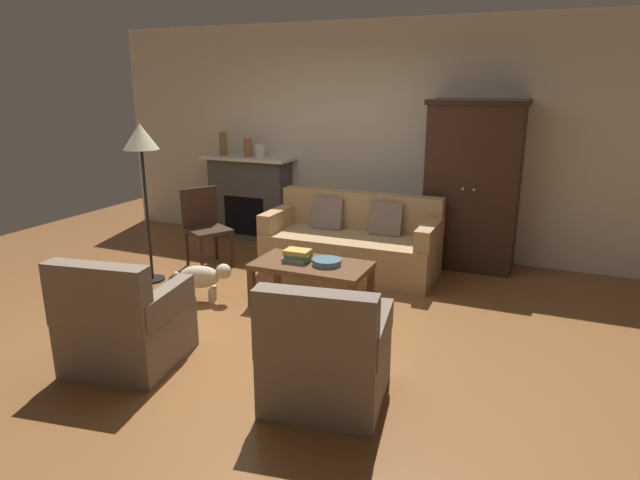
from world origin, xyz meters
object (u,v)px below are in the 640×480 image
book_stack (297,256)px  side_chair_wooden (204,222)px  fruit_bowl (327,262)px  armchair_near_left (124,326)px  armchair_near_right (326,358)px  coffee_table (312,269)px  mantel_vase_terracotta (248,147)px  fireplace (250,197)px  couch (352,244)px  floor_lamp (141,146)px  mantel_vase_bronze (223,144)px  mantel_vase_cream (260,151)px  armoire (472,186)px  dog (203,277)px

book_stack → side_chair_wooden: 1.64m
fruit_bowl → armchair_near_left: bearing=-120.1°
armchair_near_right → side_chair_wooden: (-2.44, 2.13, 0.20)m
coffee_table → mantel_vase_terracotta: bearing=133.6°
fireplace → armchair_near_left: bearing=-74.5°
couch → fruit_bowl: size_ratio=7.08×
fireplace → couch: bearing=-24.0°
coffee_table → armchair_near_right: armchair_near_right is taller
couch → floor_lamp: floor_lamp is taller
fireplace → coffee_table: (1.77, -1.88, -0.20)m
mantel_vase_terracotta → couch: bearing=-23.5°
mantel_vase_bronze → mantel_vase_cream: size_ratio=1.77×
fireplace → fruit_bowl: fireplace is taller
armoire → dog: bearing=-135.5°
couch → fireplace: bearing=156.0°
dog → book_stack: bearing=21.5°
armchair_near_right → dog: size_ratio=1.61×
armoire → floor_lamp: (-3.04, -1.87, 0.49)m
mantel_vase_cream → dog: (0.59, -2.20, -0.96)m
dog → fireplace: bearing=109.0°
dog → fruit_bowl: bearing=16.7°
dog → floor_lamp: bearing=162.5°
mantel_vase_bronze → side_chair_wooden: size_ratio=0.34×
mantel_vase_bronze → armchair_near_left: mantel_vase_bronze is taller
mantel_vase_terracotta → fruit_bowl: bearing=-43.9°
armchair_near_left → mantel_vase_bronze: bearing=111.2°
fruit_bowl → fireplace: bearing=135.8°
fireplace → book_stack: (1.63, -1.88, -0.09)m
book_stack → side_chair_wooden: bearing=157.1°
mantel_vase_cream → fireplace: bearing=174.3°
armoire → fruit_bowl: size_ratio=6.96×
armchair_near_right → fruit_bowl: bearing=112.7°
book_stack → mantel_vase_terracotta: 2.59m
armoire → fruit_bowl: (-1.02, -1.80, -0.50)m
couch → floor_lamp: 2.47m
mantel_vase_terracotta → floor_lamp: bearing=-92.7°
side_chair_wooden → book_stack: bearing=-22.9°
fireplace → coffee_table: fireplace is taller
fireplace → fruit_bowl: (1.93, -1.87, -0.12)m
fruit_bowl → side_chair_wooden: bearing=160.9°
mantel_vase_cream → armoire: bearing=-1.2°
coffee_table → floor_lamp: size_ratio=0.66×
floor_lamp → mantel_vase_bronze: bearing=98.5°
fireplace → floor_lamp: bearing=-92.7°
mantel_vase_terracotta → fireplace: bearing=90.0°
fruit_bowl → floor_lamp: (-2.02, -0.08, 1.00)m
fireplace → mantel_vase_bronze: size_ratio=4.11×
dog → armchair_near_right: bearing=-32.9°
coffee_table → dog: coffee_table is taller
armoire → couch: size_ratio=0.98×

